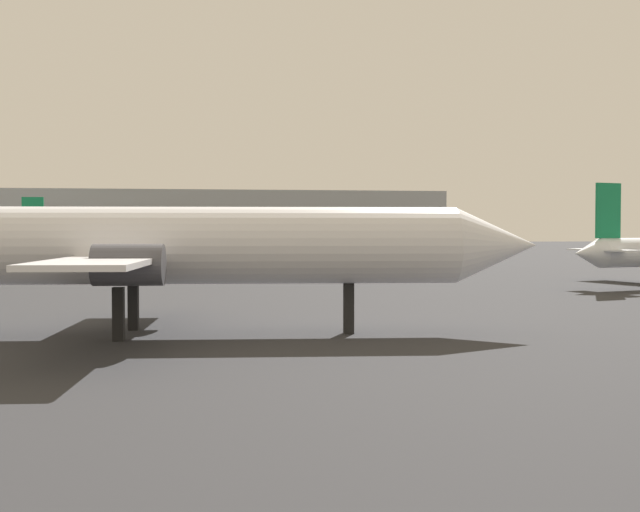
{
  "coord_description": "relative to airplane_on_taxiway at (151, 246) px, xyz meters",
  "views": [
    {
      "loc": [
        -4.51,
        -8.05,
        4.98
      ],
      "look_at": [
        4.59,
        52.66,
        2.94
      ],
      "focal_mm": 45.37,
      "sensor_mm": 36.0,
      "label": 1
    }
  ],
  "objects": [
    {
      "name": "airplane_on_taxiway",
      "position": [
        0.0,
        0.0,
        0.0
      ],
      "size": [
        36.48,
        22.3,
        11.53
      ],
      "rotation": [
        0.0,
        0.0,
        -0.09
      ],
      "color": "white",
      "rests_on": "ground_plane"
    },
    {
      "name": "terminal_building",
      "position": [
        0.65,
        82.66,
        0.95
      ],
      "size": [
        71.77,
        24.02,
        10.31
      ],
      "primitive_type": "cube",
      "color": "#999EA3",
      "rests_on": "ground_plane"
    }
  ]
}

